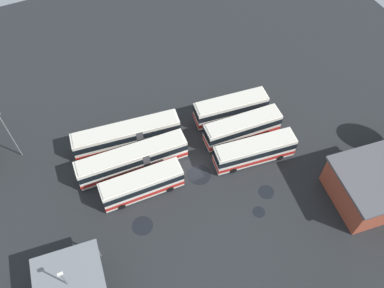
{
  "coord_description": "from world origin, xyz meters",
  "views": [
    {
      "loc": [
        12.83,
        27.22,
        46.07
      ],
      "look_at": [
        -0.75,
        -1.96,
        1.56
      ],
      "focal_mm": 37.96,
      "sensor_mm": 36.0,
      "label": 1
    }
  ],
  "objects_px": {
    "bus_row0_slot1": "(242,128)",
    "maintenance_shelter": "(68,280)",
    "bus_row1_slot2": "(142,184)",
    "depot_building": "(371,187)",
    "lamp_post_by_building": "(9,134)",
    "bus_row1_slot0": "(127,135)",
    "bus_row0_slot0": "(231,108)",
    "bus_row1_slot1": "(133,159)",
    "lamp_post_mid_lot": "(68,284)",
    "bus_row0_slot2": "(254,151)"
  },
  "relations": [
    {
      "from": "bus_row0_slot1",
      "to": "maintenance_shelter",
      "type": "relative_size",
      "value": 1.4
    },
    {
      "from": "bus_row0_slot1",
      "to": "bus_row1_slot2",
      "type": "bearing_deg",
      "value": 9.37
    },
    {
      "from": "depot_building",
      "to": "lamp_post_by_building",
      "type": "xyz_separation_m",
      "value": [
        38.51,
        -25.01,
        2.34
      ]
    },
    {
      "from": "bus_row1_slot0",
      "to": "maintenance_shelter",
      "type": "relative_size",
      "value": 1.89
    },
    {
      "from": "bus_row0_slot0",
      "to": "bus_row1_slot1",
      "type": "relative_size",
      "value": 0.73
    },
    {
      "from": "bus_row0_slot0",
      "to": "maintenance_shelter",
      "type": "height_order",
      "value": "maintenance_shelter"
    },
    {
      "from": "depot_building",
      "to": "lamp_post_mid_lot",
      "type": "height_order",
      "value": "lamp_post_mid_lot"
    },
    {
      "from": "bus_row0_slot2",
      "to": "bus_row1_slot0",
      "type": "bearing_deg",
      "value": -33.73
    },
    {
      "from": "bus_row0_slot2",
      "to": "depot_building",
      "type": "distance_m",
      "value": 14.97
    },
    {
      "from": "bus_row1_slot0",
      "to": "lamp_post_mid_lot",
      "type": "xyz_separation_m",
      "value": [
        12.2,
        17.31,
        2.21
      ]
    },
    {
      "from": "bus_row0_slot2",
      "to": "depot_building",
      "type": "bearing_deg",
      "value": 132.22
    },
    {
      "from": "bus_row1_slot0",
      "to": "bus_row1_slot2",
      "type": "distance_m",
      "value": 8.22
    },
    {
      "from": "bus_row0_slot0",
      "to": "lamp_post_mid_lot",
      "type": "relative_size",
      "value": 1.47
    },
    {
      "from": "depot_building",
      "to": "lamp_post_mid_lot",
      "type": "bearing_deg",
      "value": -5.33
    },
    {
      "from": "bus_row0_slot2",
      "to": "bus_row0_slot1",
      "type": "bearing_deg",
      "value": -96.3
    },
    {
      "from": "depot_building",
      "to": "maintenance_shelter",
      "type": "bearing_deg",
      "value": -6.12
    },
    {
      "from": "bus_row1_slot2",
      "to": "maintenance_shelter",
      "type": "distance_m",
      "value": 14.26
    },
    {
      "from": "bus_row1_slot2",
      "to": "lamp_post_mid_lot",
      "type": "height_order",
      "value": "lamp_post_mid_lot"
    },
    {
      "from": "bus_row1_slot0",
      "to": "bus_row1_slot2",
      "type": "relative_size",
      "value": 1.41
    },
    {
      "from": "bus_row0_slot1",
      "to": "bus_row1_slot0",
      "type": "relative_size",
      "value": 0.74
    },
    {
      "from": "bus_row0_slot2",
      "to": "bus_row1_slot2",
      "type": "bearing_deg",
      "value": -5.54
    },
    {
      "from": "bus_row0_slot1",
      "to": "bus_row1_slot0",
      "type": "xyz_separation_m",
      "value": [
        14.92,
        -5.54,
        0.0
      ]
    },
    {
      "from": "bus_row1_slot0",
      "to": "lamp_post_mid_lot",
      "type": "bearing_deg",
      "value": 54.81
    },
    {
      "from": "maintenance_shelter",
      "to": "bus_row1_slot2",
      "type": "bearing_deg",
      "value": -142.21
    },
    {
      "from": "bus_row1_slot0",
      "to": "maintenance_shelter",
      "type": "height_order",
      "value": "maintenance_shelter"
    },
    {
      "from": "bus_row1_slot0",
      "to": "bus_row1_slot1",
      "type": "xyz_separation_m",
      "value": [
        0.66,
        4.03,
        0.0
      ]
    },
    {
      "from": "bus_row0_slot0",
      "to": "bus_row0_slot1",
      "type": "bearing_deg",
      "value": 86.46
    },
    {
      "from": "bus_row0_slot0",
      "to": "lamp_post_mid_lot",
      "type": "bearing_deg",
      "value": 29.7
    },
    {
      "from": "bus_row0_slot1",
      "to": "bus_row0_slot2",
      "type": "height_order",
      "value": "same"
    },
    {
      "from": "lamp_post_by_building",
      "to": "bus_row1_slot0",
      "type": "bearing_deg",
      "value": 163.02
    },
    {
      "from": "bus_row1_slot2",
      "to": "depot_building",
      "type": "distance_m",
      "value": 28.4
    },
    {
      "from": "depot_building",
      "to": "lamp_post_by_building",
      "type": "height_order",
      "value": "lamp_post_by_building"
    },
    {
      "from": "bus_row1_slot2",
      "to": "maintenance_shelter",
      "type": "height_order",
      "value": "maintenance_shelter"
    },
    {
      "from": "lamp_post_by_building",
      "to": "bus_row0_slot0",
      "type": "bearing_deg",
      "value": 168.41
    },
    {
      "from": "bus_row1_slot0",
      "to": "depot_building",
      "type": "height_order",
      "value": "depot_building"
    },
    {
      "from": "bus_row1_slot0",
      "to": "depot_building",
      "type": "distance_m",
      "value": 32.12
    },
    {
      "from": "lamp_post_by_building",
      "to": "maintenance_shelter",
      "type": "bearing_deg",
      "value": 95.15
    },
    {
      "from": "maintenance_shelter",
      "to": "lamp_post_mid_lot",
      "type": "distance_m",
      "value": 0.53
    },
    {
      "from": "maintenance_shelter",
      "to": "lamp_post_by_building",
      "type": "distance_m",
      "value": 21.19
    },
    {
      "from": "lamp_post_by_building",
      "to": "bus_row0_slot1",
      "type": "bearing_deg",
      "value": 161.24
    },
    {
      "from": "bus_row1_slot0",
      "to": "maintenance_shelter",
      "type": "xyz_separation_m",
      "value": [
        12.1,
        16.81,
        2.07
      ]
    },
    {
      "from": "bus_row0_slot1",
      "to": "bus_row1_slot2",
      "type": "relative_size",
      "value": 1.04
    },
    {
      "from": "bus_row0_slot0",
      "to": "lamp_post_by_building",
      "type": "xyz_separation_m",
      "value": [
        29.15,
        -5.98,
        2.96
      ]
    },
    {
      "from": "depot_building",
      "to": "maintenance_shelter",
      "type": "relative_size",
      "value": 1.28
    },
    {
      "from": "bus_row1_slot0",
      "to": "lamp_post_by_building",
      "type": "height_order",
      "value": "lamp_post_by_building"
    },
    {
      "from": "bus_row0_slot0",
      "to": "depot_building",
      "type": "distance_m",
      "value": 21.22
    },
    {
      "from": "bus_row0_slot0",
      "to": "depot_building",
      "type": "height_order",
      "value": "depot_building"
    },
    {
      "from": "bus_row1_slot1",
      "to": "lamp_post_by_building",
      "type": "height_order",
      "value": "lamp_post_by_building"
    },
    {
      "from": "lamp_post_mid_lot",
      "to": "bus_row1_slot2",
      "type": "bearing_deg",
      "value": -140.91
    },
    {
      "from": "bus_row1_slot2",
      "to": "lamp_post_by_building",
      "type": "relative_size",
      "value": 1.19
    }
  ]
}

